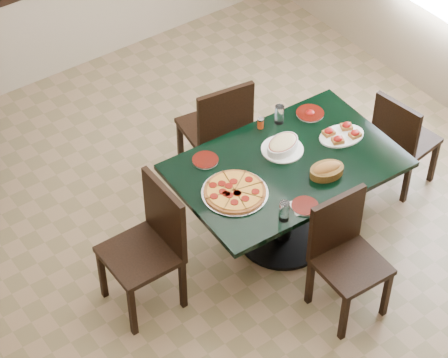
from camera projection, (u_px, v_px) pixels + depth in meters
floor at (238, 252)px, 6.43m from camera, size 5.50×5.50×0.00m
main_table at (286, 183)px, 6.14m from camera, size 1.58×1.05×0.75m
chair_far at (219, 127)px, 6.62m from camera, size 0.51×0.51×0.97m
chair_near at (344, 250)px, 5.75m from camera, size 0.44×0.44×0.91m
chair_right at (401, 138)px, 6.63m from camera, size 0.46×0.46×0.87m
chair_left at (151, 240)px, 5.76m from camera, size 0.46×0.46×0.98m
pepperoni_pizza at (235, 192)px, 5.79m from camera, size 0.45×0.45×0.04m
lasagna_casserole at (283, 145)px, 6.09m from camera, size 0.30×0.30×0.09m
bread_basket at (327, 170)px, 5.91m from camera, size 0.27×0.21×0.10m
bruschetta_platter at (342, 134)px, 6.21m from camera, size 0.38×0.29×0.05m
side_plate_near at (305, 206)px, 5.71m from camera, size 0.18×0.18×0.02m
side_plate_far_r at (310, 113)px, 6.41m from camera, size 0.21×0.21×0.03m
side_plate_far_l at (205, 160)px, 6.03m from camera, size 0.18×0.18×0.02m
napkin_setting at (302, 206)px, 5.71m from camera, size 0.17×0.17×0.01m
water_glass_a at (279, 114)px, 6.29m from camera, size 0.07×0.07×0.15m
water_glass_b at (284, 211)px, 5.58m from camera, size 0.07×0.07×0.15m
pepper_shaker at (261, 123)px, 6.27m from camera, size 0.05×0.05×0.08m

